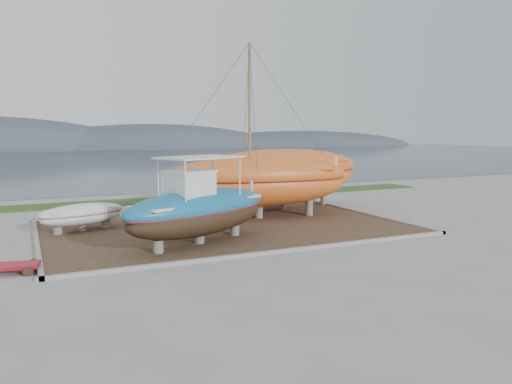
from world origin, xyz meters
name	(u,v)px	position (x,y,z in m)	size (l,w,h in m)	color
ground	(258,243)	(0.00, 0.00, 0.00)	(140.00, 140.00, 0.00)	gray
dirt_patch	(225,227)	(0.00, 4.00, 0.03)	(18.00, 12.00, 0.06)	#422D1E
curb_frame	(225,226)	(0.00, 4.00, 0.07)	(18.60, 12.60, 0.15)	gray
grass_strip	(168,200)	(0.00, 15.50, 0.04)	(44.00, 3.00, 0.08)	#284219
sea	(84,160)	(0.00, 70.00, 0.00)	(260.00, 100.00, 0.04)	#1A2635
mountain_ridge	(61,149)	(0.00, 125.00, 0.00)	(200.00, 36.00, 20.00)	#333D49
blue_caique	(199,200)	(-2.49, 0.85, 2.00)	(8.04, 2.51, 3.87)	#176694
white_dinghy	(82,218)	(-6.92, 6.05, 0.72)	(4.40, 1.65, 1.32)	silver
orange_sailboat	(259,132)	(2.69, 5.57, 4.96)	(10.83, 3.19, 9.80)	#CE5B1F
orange_bare_hull	(282,179)	(5.68, 8.38, 1.93)	(11.39, 3.42, 3.73)	#CE5B1F
red_trailer	(16,268)	(-9.89, -0.66, 0.16)	(2.32, 1.16, 0.33)	#AC1321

